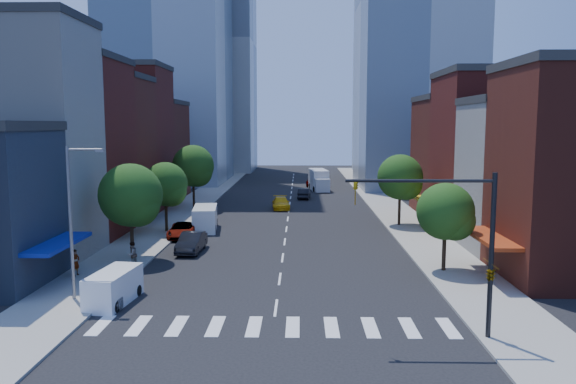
% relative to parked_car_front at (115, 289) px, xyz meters
% --- Properties ---
extents(ground, '(220.00, 220.00, 0.00)m').
position_rel_parked_car_front_xyz_m(ground, '(9.50, -0.89, -0.75)').
color(ground, black).
rests_on(ground, ground).
extents(sidewalk_left, '(5.00, 120.00, 0.15)m').
position_rel_parked_car_front_xyz_m(sidewalk_left, '(-3.00, 39.11, -0.67)').
color(sidewalk_left, gray).
rests_on(sidewalk_left, ground).
extents(sidewalk_right, '(5.00, 120.00, 0.15)m').
position_rel_parked_car_front_xyz_m(sidewalk_right, '(22.00, 39.11, -0.67)').
color(sidewalk_right, gray).
rests_on(sidewalk_right, ground).
extents(crosswalk, '(19.00, 3.00, 0.01)m').
position_rel_parked_car_front_xyz_m(crosswalk, '(9.50, -3.89, -0.74)').
color(crosswalk, silver).
rests_on(crosswalk, ground).
extents(bldg_left_1, '(12.00, 8.00, 18.00)m').
position_rel_parked_car_front_xyz_m(bldg_left_1, '(-11.50, 11.11, 8.25)').
color(bldg_left_1, beige).
rests_on(bldg_left_1, ground).
extents(bldg_left_2, '(12.00, 9.00, 16.00)m').
position_rel_parked_car_front_xyz_m(bldg_left_2, '(-11.50, 19.61, 7.25)').
color(bldg_left_2, '#5E1A16').
rests_on(bldg_left_2, ground).
extents(bldg_left_3, '(12.00, 8.00, 15.00)m').
position_rel_parked_car_front_xyz_m(bldg_left_3, '(-11.50, 28.11, 6.75)').
color(bldg_left_3, '#581E16').
rests_on(bldg_left_3, ground).
extents(bldg_left_4, '(12.00, 9.00, 17.00)m').
position_rel_parked_car_front_xyz_m(bldg_left_4, '(-11.50, 36.61, 7.75)').
color(bldg_left_4, '#5E1A16').
rests_on(bldg_left_4, ground).
extents(bldg_left_5, '(12.00, 10.00, 13.00)m').
position_rel_parked_car_front_xyz_m(bldg_left_5, '(-11.50, 46.11, 5.75)').
color(bldg_left_5, '#581E16').
rests_on(bldg_left_5, ground).
extents(bldg_right_1, '(12.00, 8.00, 12.00)m').
position_rel_parked_car_front_xyz_m(bldg_right_1, '(30.50, 14.11, 5.25)').
color(bldg_right_1, beige).
rests_on(bldg_right_1, ground).
extents(bldg_right_2, '(12.00, 10.00, 15.00)m').
position_rel_parked_car_front_xyz_m(bldg_right_2, '(30.50, 23.11, 6.75)').
color(bldg_right_2, '#5E1A16').
rests_on(bldg_right_2, ground).
extents(bldg_right_3, '(12.00, 10.00, 13.00)m').
position_rel_parked_car_front_xyz_m(bldg_right_3, '(30.50, 33.11, 5.75)').
color(bldg_right_3, '#581E16').
rests_on(bldg_right_3, ground).
extents(tower_ne, '(18.00, 20.00, 60.00)m').
position_rel_parked_car_front_xyz_m(tower_ne, '(29.50, 61.11, 29.25)').
color(tower_ne, '#9EA5AD').
rests_on(tower_ne, ground).
extents(tower_far_w, '(18.00, 18.00, 56.00)m').
position_rel_parked_car_front_xyz_m(tower_far_w, '(-8.50, 94.11, 27.25)').
color(tower_far_w, '#9EA5AD').
rests_on(tower_far_w, ground).
extents(traffic_signal, '(7.24, 2.24, 8.00)m').
position_rel_parked_car_front_xyz_m(traffic_signal, '(19.44, -5.39, 3.41)').
color(traffic_signal, black).
rests_on(traffic_signal, sidewalk_right).
extents(streetlight, '(2.25, 0.25, 9.00)m').
position_rel_parked_car_front_xyz_m(streetlight, '(-2.31, 0.11, 4.53)').
color(streetlight, slate).
rests_on(streetlight, sidewalk_left).
extents(tree_left_near, '(4.80, 4.80, 7.30)m').
position_rel_parked_car_front_xyz_m(tree_left_near, '(-1.85, 10.03, 4.12)').
color(tree_left_near, black).
rests_on(tree_left_near, sidewalk_left).
extents(tree_left_mid, '(4.20, 4.20, 6.65)m').
position_rel_parked_car_front_xyz_m(tree_left_mid, '(-1.85, 21.03, 3.78)').
color(tree_left_mid, black).
rests_on(tree_left_mid, sidewalk_left).
extents(tree_left_far, '(5.00, 5.00, 7.75)m').
position_rel_parked_car_front_xyz_m(tree_left_far, '(-1.85, 35.03, 4.46)').
color(tree_left_far, black).
rests_on(tree_left_far, sidewalk_left).
extents(tree_right_near, '(4.00, 4.00, 6.20)m').
position_rel_parked_car_front_xyz_m(tree_right_near, '(21.15, 7.03, 3.44)').
color(tree_right_near, black).
rests_on(tree_right_near, sidewalk_right).
extents(tree_right_far, '(4.60, 4.60, 7.20)m').
position_rel_parked_car_front_xyz_m(tree_right_far, '(21.15, 25.03, 4.12)').
color(tree_right_far, black).
rests_on(tree_right_far, sidewalk_right).
extents(parked_car_front, '(1.86, 4.42, 1.49)m').
position_rel_parked_car_front_xyz_m(parked_car_front, '(0.00, 0.00, 0.00)').
color(parked_car_front, '#B4B4B9').
rests_on(parked_car_front, ground).
extents(parked_car_second, '(1.88, 4.93, 1.60)m').
position_rel_parked_car_front_xyz_m(parked_car_second, '(2.00, 12.93, 0.06)').
color(parked_car_second, black).
rests_on(parked_car_second, ground).
extents(parked_car_third, '(2.63, 5.10, 1.38)m').
position_rel_parked_car_front_xyz_m(parked_car_third, '(0.00, 18.73, -0.06)').
color(parked_car_third, '#999999').
rests_on(parked_car_third, ground).
extents(parked_car_rear, '(1.99, 4.51, 1.29)m').
position_rel_parked_car_front_xyz_m(parked_car_rear, '(0.66, 26.47, -0.10)').
color(parked_car_rear, black).
rests_on(parked_car_rear, ground).
extents(cargo_van_near, '(2.29, 4.69, 1.93)m').
position_rel_parked_car_front_xyz_m(cargo_van_near, '(-0.01, -0.35, 0.21)').
color(cargo_van_near, white).
rests_on(cargo_van_near, ground).
extents(cargo_van_far, '(2.79, 5.68, 2.33)m').
position_rel_parked_car_front_xyz_m(cargo_van_far, '(1.51, 22.40, 0.41)').
color(cargo_van_far, white).
rests_on(cargo_van_far, ground).
extents(taxi, '(2.43, 5.15, 1.45)m').
position_rel_parked_car_front_xyz_m(taxi, '(8.50, 36.40, -0.02)').
color(taxi, yellow).
rests_on(taxi, ground).
extents(traffic_car_oncoming, '(1.90, 4.52, 1.45)m').
position_rel_parked_car_front_xyz_m(traffic_car_oncoming, '(11.41, 46.02, -0.02)').
color(traffic_car_oncoming, black).
rests_on(traffic_car_oncoming, ground).
extents(traffic_car_far, '(1.73, 4.19, 1.42)m').
position_rel_parked_car_front_xyz_m(traffic_car_far, '(12.70, 61.52, -0.04)').
color(traffic_car_far, '#999999').
rests_on(traffic_car_far, ground).
extents(box_truck, '(3.23, 8.19, 3.21)m').
position_rel_parked_car_front_xyz_m(box_truck, '(13.80, 56.26, 0.77)').
color(box_truck, silver).
rests_on(box_truck, ground).
extents(pedestrian_near, '(0.63, 0.77, 1.81)m').
position_rel_parked_car_front_xyz_m(pedestrian_near, '(-4.39, 5.14, 0.31)').
color(pedestrian_near, '#999999').
rests_on(pedestrian_near, sidewalk_left).
extents(pedestrian_far, '(1.04, 1.11, 1.83)m').
position_rel_parked_car_front_xyz_m(pedestrian_far, '(-1.25, 7.51, 0.32)').
color(pedestrian_far, '#999999').
rests_on(pedestrian_far, sidewalk_left).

